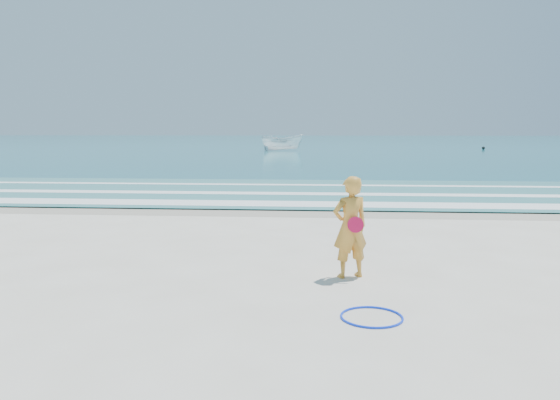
{
  "coord_description": "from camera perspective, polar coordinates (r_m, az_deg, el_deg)",
  "views": [
    {
      "loc": [
        1.03,
        -7.66,
        2.53
      ],
      "look_at": [
        0.08,
        4.0,
        1.0
      ],
      "focal_mm": 35.0,
      "sensor_mm": 36.0,
      "label": 1
    }
  ],
  "objects": [
    {
      "name": "ground",
      "position": [
        8.14,
        -2.9,
        -10.68
      ],
      "size": [
        400.0,
        400.0,
        0.0
      ],
      "primitive_type": "plane",
      "color": "silver",
      "rests_on": "ground"
    },
    {
      "name": "wet_sand",
      "position": [
        16.89,
        1.1,
        -1.16
      ],
      "size": [
        400.0,
        2.4,
        0.0
      ],
      "primitive_type": "cube",
      "color": "#B2A893",
      "rests_on": "ground"
    },
    {
      "name": "ocean",
      "position": [
        112.7,
        4.15,
        6.15
      ],
      "size": [
        400.0,
        190.0,
        0.04
      ],
      "primitive_type": "cube",
      "color": "#19727F",
      "rests_on": "ground"
    },
    {
      "name": "shallow",
      "position": [
        21.83,
        1.92,
        0.91
      ],
      "size": [
        400.0,
        10.0,
        0.01
      ],
      "primitive_type": "cube",
      "color": "#59B7AD",
      "rests_on": "ocean"
    },
    {
      "name": "foam_near",
      "position": [
        18.16,
        1.36,
        -0.39
      ],
      "size": [
        400.0,
        1.4,
        0.01
      ],
      "primitive_type": "cube",
      "color": "white",
      "rests_on": "shallow"
    },
    {
      "name": "foam_mid",
      "position": [
        21.04,
        1.81,
        0.68
      ],
      "size": [
        400.0,
        0.9,
        0.01
      ],
      "primitive_type": "cube",
      "color": "white",
      "rests_on": "shallow"
    },
    {
      "name": "foam_far",
      "position": [
        24.31,
        2.2,
        1.59
      ],
      "size": [
        400.0,
        0.6,
        0.01
      ],
      "primitive_type": "cube",
      "color": "white",
      "rests_on": "shallow"
    },
    {
      "name": "hoop",
      "position": [
        7.61,
        9.56,
        -11.95
      ],
      "size": [
        0.93,
        0.93,
        0.03
      ],
      "primitive_type": "torus",
      "rotation": [
        0.0,
        0.0,
        -0.1
      ],
      "color": "#0E36FC",
      "rests_on": "ground"
    },
    {
      "name": "boat",
      "position": [
        62.68,
        0.27,
        6.02
      ],
      "size": [
        5.13,
        2.9,
        1.87
      ],
      "primitive_type": "imported",
      "rotation": [
        0.0,
        0.0,
        1.81
      ],
      "color": "white",
      "rests_on": "ocean"
    },
    {
      "name": "buoy",
      "position": [
        70.95,
        20.49,
        5.11
      ],
      "size": [
        0.37,
        0.37,
        0.37
      ],
      "primitive_type": "sphere",
      "color": "black",
      "rests_on": "ocean"
    },
    {
      "name": "woman",
      "position": [
        9.35,
        7.34,
        -2.83
      ],
      "size": [
        0.75,
        0.64,
        1.74
      ],
      "color": "gold",
      "rests_on": "ground"
    }
  ]
}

